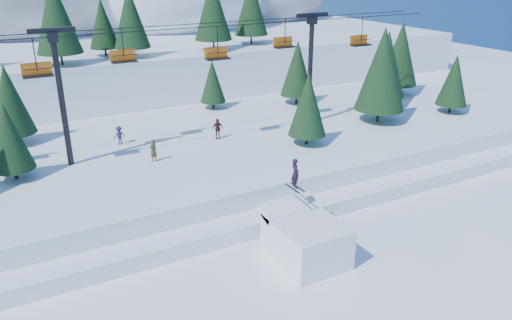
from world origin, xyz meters
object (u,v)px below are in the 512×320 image
jump_kicker (305,238)px  chairlift (193,63)px  banner_far (347,194)px  banner_near (314,220)px

jump_kicker → chairlift: 18.22m
jump_kicker → banner_far: jump_kicker is taller
jump_kicker → chairlift: size_ratio=0.13×
banner_near → banner_far: (4.61, 2.24, 0.00)m
banner_near → chairlift: bearing=102.6°
chairlift → banner_near: size_ratio=16.14×
banner_far → chairlift: bearing=124.1°
chairlift → banner_far: chairlift is taller
chairlift → banner_near: (3.03, -13.53, -8.78)m
jump_kicker → banner_far: 8.98m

